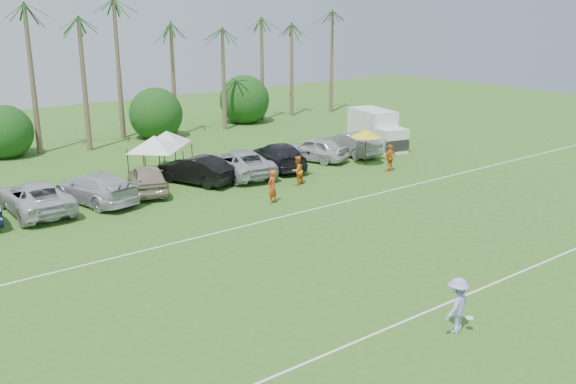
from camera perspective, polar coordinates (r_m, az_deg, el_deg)
ground at (r=23.99m, az=17.12°, el=-11.37°), size 120.00×120.00×0.00m
field_lines at (r=28.78m, az=4.08°, el=-5.87°), size 80.00×12.10×0.01m
palm_tree_4 at (r=51.80m, az=-22.51°, el=11.39°), size 2.40×2.40×8.90m
palm_tree_5 at (r=52.96m, az=-18.37°, el=12.82°), size 2.40×2.40×9.90m
palm_tree_6 at (r=54.41m, az=-14.38°, el=14.11°), size 2.40×2.40×10.90m
palm_tree_7 at (r=56.11m, az=-10.58°, el=15.26°), size 2.40×2.40×11.90m
palm_tree_8 at (r=58.68m, az=-6.00°, el=12.95°), size 2.40×2.40×8.90m
palm_tree_9 at (r=61.41m, az=-1.94°, el=13.99°), size 2.40×2.40×9.90m
palm_tree_10 at (r=64.43m, az=1.79°, el=14.87°), size 2.40×2.40×10.90m
palm_tree_11 at (r=67.02m, az=4.54°, el=15.61°), size 2.40×2.40×11.90m
bush_tree_1 at (r=52.95m, az=-24.22°, el=5.04°), size 4.00×4.00×4.00m
bush_tree_2 at (r=56.85m, az=-12.41°, el=6.79°), size 4.00×4.00×4.00m
bush_tree_3 at (r=61.71m, az=-3.95°, el=7.86°), size 4.00×4.00×4.00m
sideline_player_a at (r=36.24m, az=-1.41°, el=0.48°), size 0.82×0.68×1.93m
sideline_player_b at (r=39.96m, az=0.84°, el=1.93°), size 1.01×0.85×1.83m
sideline_player_c at (r=43.81m, az=9.06°, el=3.01°), size 1.09×0.49×1.84m
box_truck at (r=50.99m, az=7.93°, el=5.67°), size 3.25×5.95×2.91m
canopy_tent_left at (r=41.85m, az=-11.84°, el=4.91°), size 4.07×4.07×3.30m
canopy_tent_right at (r=44.29m, az=-10.77°, el=5.35°), size 3.80×3.80×3.08m
market_umbrella at (r=44.95m, az=6.96°, el=5.21°), size 2.28×2.28×2.54m
frisbee_player at (r=22.96m, az=14.80°, el=-9.70°), size 1.41×1.00×1.98m
parked_car_2 at (r=37.20m, az=-21.55°, el=-0.42°), size 2.99×6.30×1.74m
parked_car_3 at (r=37.92m, az=-16.73°, el=0.35°), size 3.67×6.37×1.74m
parked_car_4 at (r=39.27m, az=-12.38°, el=1.21°), size 3.55×5.48×1.74m
parked_car_5 at (r=40.72m, az=-8.26°, el=1.96°), size 3.68×5.57×1.74m
parked_car_6 at (r=42.24m, az=-4.30°, el=2.61°), size 3.78×6.61×1.74m
parked_car_7 at (r=44.16m, az=-0.85°, el=3.26°), size 3.95×6.42×1.74m
parked_car_8 at (r=46.26m, az=2.28°, el=3.85°), size 3.74×5.49×1.74m
parked_car_9 at (r=48.18m, az=5.49°, el=4.29°), size 1.94×5.30×1.74m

